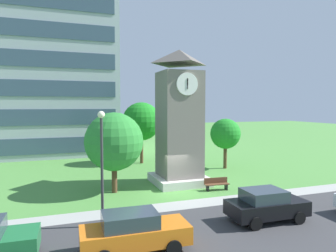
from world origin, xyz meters
name	(u,v)px	position (x,y,z in m)	size (l,w,h in m)	color
ground_plane	(176,192)	(0.00, 0.00, 0.00)	(160.00, 160.00, 0.00)	#4C893D
street_asphalt	(229,231)	(0.00, -7.19, 0.00)	(120.00, 7.20, 0.01)	#38383A
kerb_strip	(192,204)	(0.00, -2.79, 0.00)	(120.00, 1.60, 0.01)	#9E9E99
office_building	(54,66)	(-8.14, 22.75, 11.20)	(14.91, 12.12, 22.40)	#9EA8B2
clock_tower	(179,124)	(1.14, 2.26, 4.64)	(4.04, 4.04, 10.38)	slate
park_bench	(217,184)	(2.96, -0.49, 0.46)	(1.84, 0.64, 0.88)	brown
street_lamp	(102,155)	(-5.70, -4.51, 3.62)	(0.36, 0.36, 5.83)	#333338
tree_streetside	(225,134)	(7.49, 6.14, 3.36)	(2.92, 2.92, 4.85)	#513823
tree_by_building	(114,142)	(-4.09, 1.39, 3.59)	(4.08, 4.08, 5.64)	#513823
tree_near_tower	(141,122)	(0.53, 11.54, 4.42)	(4.04, 4.04, 6.46)	#513823
parked_car_orange	(134,231)	(-4.82, -7.70, 0.86)	(4.56, 2.02, 1.69)	orange
parked_car_black	(266,205)	(2.55, -6.65, 0.86)	(4.23, 2.18, 1.69)	black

